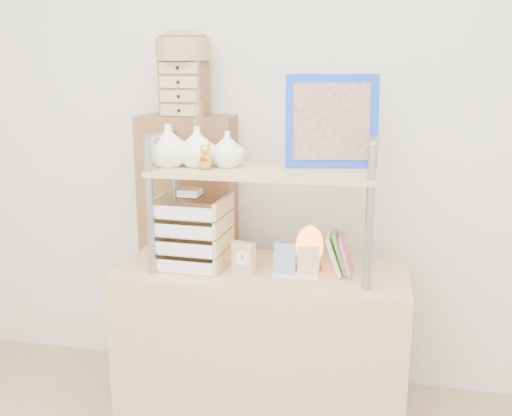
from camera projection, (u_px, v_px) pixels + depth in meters
The scene contains 10 objects.
room_shell at pixel (200, 14), 1.40m from camera, with size 3.42×3.41×2.61m.
desk at pixel (263, 350), 2.48m from camera, with size 1.20×0.50×0.75m, color tan.
cabinet at pixel (190, 251), 2.85m from camera, with size 0.45×0.24×1.35m, color brown.
hutch at pixel (239, 159), 2.32m from camera, with size 0.93×0.34×0.80m.
letter_tray at pixel (191, 236), 2.39m from camera, with size 0.28×0.27×0.33m.
salt_lamp at pixel (309, 247), 2.36m from camera, with size 0.12×0.12×0.19m.
desk_clock at pixel (244, 258), 2.31m from camera, with size 0.10×0.07×0.13m.
postcard_stand at pixel (296, 267), 2.30m from camera, with size 0.19×0.06×0.13m.
drawer_chest at pixel (184, 89), 2.64m from camera, with size 0.20×0.16×0.25m.
woven_basket at pixel (183, 50), 2.60m from camera, with size 0.25×0.25×0.10m, color olive.
Camera 1 is at (0.44, -1.02, 1.56)m, focal length 40.00 mm.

